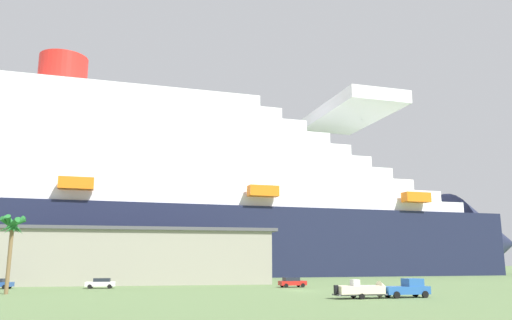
{
  "coord_description": "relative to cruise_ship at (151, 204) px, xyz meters",
  "views": [
    {
      "loc": [
        -19.66,
        -72.27,
        4.23
      ],
      "look_at": [
        -0.16,
        38.19,
        26.84
      ],
      "focal_mm": 35.23,
      "sensor_mm": 36.0,
      "label": 1
    }
  ],
  "objects": [
    {
      "name": "ground_plane",
      "position": [
        24.23,
        -42.32,
        -19.93
      ],
      "size": [
        600.0,
        600.0,
        0.0
      ],
      "primitive_type": "plane",
      "color": "#567042"
    },
    {
      "name": "cruise_ship",
      "position": [
        0.0,
        0.0,
        0.0
      ],
      "size": [
        242.33,
        62.89,
        68.88
      ],
      "color": "#191E38",
      "rests_on": "ground_plane"
    },
    {
      "name": "parked_car_white_van",
      "position": [
        -5.39,
        -60.22,
        -19.1
      ],
      "size": [
        4.52,
        2.03,
        1.58
      ],
      "color": "white",
      "rests_on": "ground_plane"
    },
    {
      "name": "pickup_truck",
      "position": [
        32.8,
        -87.55,
        -18.88
      ],
      "size": [
        5.77,
        2.72,
        2.2
      ],
      "color": "#2659A5",
      "rests_on": "ground_plane"
    },
    {
      "name": "parked_car_red_hatchback",
      "position": [
        25.15,
        -62.15,
        -19.1
      ],
      "size": [
        4.61,
        2.6,
        1.58
      ],
      "color": "red",
      "rests_on": "ground_plane"
    },
    {
      "name": "palm_tree",
      "position": [
        -15.72,
        -72.73,
        -11.68
      ],
      "size": [
        3.55,
        3.46,
        10.27
      ],
      "color": "brown",
      "rests_on": "ground_plane"
    },
    {
      "name": "small_boat_on_trailer",
      "position": [
        27.35,
        -88.09,
        -18.97
      ],
      "size": [
        7.66,
        2.67,
        2.15
      ],
      "color": "#595960",
      "rests_on": "ground_plane"
    },
    {
      "name": "terminal_building",
      "position": [
        -3.57,
        -41.83,
        -14.76
      ],
      "size": [
        57.19,
        24.47,
        10.28
      ],
      "color": "gray",
      "rests_on": "ground_plane"
    }
  ]
}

